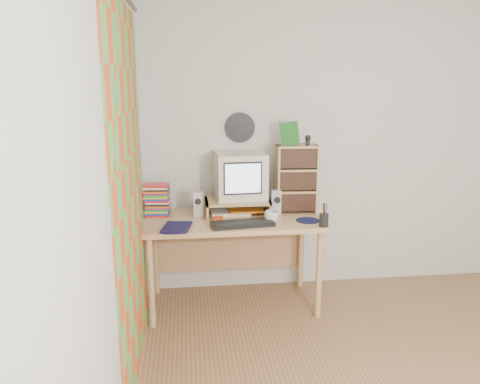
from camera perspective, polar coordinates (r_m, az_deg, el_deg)
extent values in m
plane|color=silver|center=(4.20, 12.73, 5.40)|extent=(3.50, 0.00, 3.50)
plane|color=silver|center=(2.28, -15.70, -1.44)|extent=(0.00, 3.50, 3.50)
plane|color=#C2461B|center=(2.76, -13.24, -0.88)|extent=(0.00, 2.20, 2.20)
cylinder|color=black|center=(3.95, 0.00, 7.87)|extent=(0.25, 0.02, 0.25)
cube|color=tan|center=(3.73, -0.91, -3.44)|extent=(1.40, 0.70, 0.04)
cube|color=tan|center=(4.16, -1.35, -6.81)|extent=(1.33, 0.02, 0.41)
cylinder|color=tan|center=(3.59, -10.82, -10.81)|extent=(0.05, 0.05, 0.71)
cylinder|color=tan|center=(3.71, 9.60, -9.91)|extent=(0.05, 0.05, 0.71)
cylinder|color=tan|center=(4.12, -10.26, -7.51)|extent=(0.05, 0.05, 0.71)
cylinder|color=tan|center=(4.23, 7.43, -6.85)|extent=(0.05, 0.05, 0.71)
cube|color=tan|center=(3.79, -4.07, -1.94)|extent=(0.02, 0.30, 0.12)
cube|color=tan|center=(3.85, 3.39, -1.71)|extent=(0.02, 0.30, 0.12)
cube|color=tan|center=(3.80, -0.32, -1.10)|extent=(0.52, 0.30, 0.02)
cube|color=beige|center=(3.81, 0.08, 1.96)|extent=(0.42, 0.42, 0.37)
cube|color=#B0B0B5|center=(3.76, -5.15, -1.46)|extent=(0.08, 0.08, 0.20)
cube|color=#B0B0B5|center=(3.79, 4.43, -1.28)|extent=(0.09, 0.09, 0.21)
cube|color=black|center=(3.52, 0.31, -3.90)|extent=(0.49, 0.21, 0.03)
cube|color=tan|center=(3.87, 6.88, 1.61)|extent=(0.34, 0.19, 0.56)
imported|color=silver|center=(3.60, 3.86, -3.04)|extent=(0.11, 0.11, 0.09)
imported|color=#110F39|center=(3.49, -9.32, -4.06)|extent=(0.27, 0.22, 0.05)
cylinder|color=#111538|center=(3.68, 8.27, -3.46)|extent=(0.21, 0.21, 0.00)
cube|color=#BA3B13|center=(3.61, -2.71, -3.39)|extent=(0.08, 0.06, 0.04)
cube|color=#1A5D1D|center=(3.77, 6.06, 7.06)|extent=(0.15, 0.07, 0.19)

